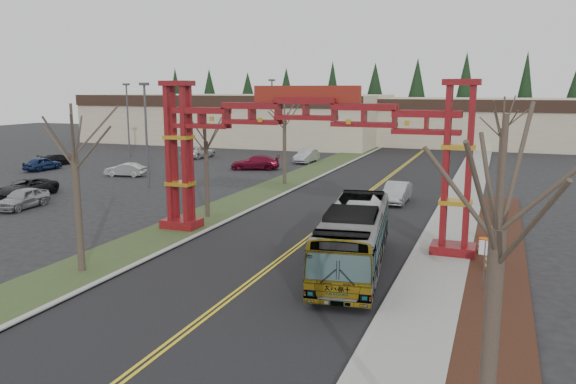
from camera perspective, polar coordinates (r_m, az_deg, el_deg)
The scene contains 34 objects.
road at distance 38.19m, azimuth 5.20°, elevation -2.34°, with size 12.00×110.00×0.02m, color black.
lane_line_left at distance 38.22m, azimuth 5.03°, elevation -2.30°, with size 0.12×100.00×0.01m, color yellow.
lane_line_right at distance 38.16m, azimuth 5.38°, elevation -2.33°, with size 0.12×100.00×0.01m, color yellow.
curb_right at distance 37.06m, azimuth 14.41°, elevation -2.92°, with size 0.30×110.00×0.15m, color #A3A39D.
sidewalk_right at distance 36.93m, azimuth 16.65°, elevation -3.08°, with size 2.60×110.00×0.14m, color gray.
landscape_strip at distance 22.52m, azimuth 20.37°, elevation -12.07°, with size 2.60×50.00×0.12m, color black.
grass_median at distance 41.00m, azimuth -5.62°, elevation -1.42°, with size 4.00×110.00×0.08m, color #344422.
curb_left at distance 40.22m, azimuth -3.26°, elevation -1.56°, with size 0.30×110.00×0.15m, color #A3A39D.
gateway_arch at distance 30.66m, azimuth 1.83°, elevation 5.86°, with size 18.20×1.60×8.90m.
retail_building_west at distance 92.10m, azimuth -4.96°, elevation 7.50°, with size 46.00×22.30×7.50m.
retail_building_east at distance 90.99m, azimuth 20.96°, elevation 6.66°, with size 38.00×20.30×7.00m.
conifer_treeline at distance 103.37m, azimuth 15.62°, elevation 8.98°, with size 116.10×5.60×13.00m.
transit_bus at distance 26.56m, azimuth 6.70°, elevation -4.66°, with size 2.59×11.08×3.09m, color #A3A5AB.
silver_sedan at distance 42.81m, azimuth 10.97°, elevation -0.07°, with size 1.62×4.64×1.53m, color #A5A8AD.
parked_car_near_a at distance 44.31m, azimuth -25.37°, elevation -0.59°, with size 1.72×4.28×1.46m, color #95999C.
parked_car_near_b at distance 57.10m, azimuth -16.20°, elevation 2.19°, with size 1.37×3.93×1.29m, color #BDBDBD.
parked_car_near_c at distance 48.94m, azimuth -25.04°, elevation 0.38°, with size 2.37×5.15×1.43m, color black.
parked_car_mid_a at distance 59.54m, azimuth -3.35°, elevation 3.01°, with size 2.10×5.16×1.50m, color maroon.
parked_car_mid_b at distance 64.21m, azimuth -23.67°, elevation 2.65°, with size 1.67×4.14×1.41m, color navy.
parked_car_far_a at distance 65.09m, azimuth 1.90°, elevation 3.67°, with size 1.62×4.65×1.53m, color #A9AEB1.
parked_car_far_b at distance 70.64m, azimuth -9.02°, elevation 4.03°, with size 2.34×5.08×1.41m, color silver.
parked_car_far_c at distance 68.30m, azimuth -22.29°, elevation 3.09°, with size 1.73×4.25×1.23m, color black.
bare_tree_median_near at distance 27.07m, azimuth -20.92°, elevation 3.70°, with size 3.32×3.32×7.80m.
bare_tree_median_mid at distance 36.98m, azimuth -8.35°, elevation 5.05°, with size 2.89×2.89×6.96m.
bare_tree_median_far at distance 49.77m, azimuth -0.36°, elevation 7.24°, with size 3.32×3.32×7.88m.
bare_tree_right_near at distance 10.45m, azimuth 20.55°, elevation -3.85°, with size 3.03×3.03×8.02m.
bare_tree_right_far at distance 40.25m, azimuth 20.96°, elevation 5.98°, with size 3.21×3.21×7.94m.
light_pole_near at distance 49.58m, azimuth -14.22°, elevation 6.36°, with size 0.78×0.39×8.95m.
light_pole_mid at distance 71.62m, azimuth -15.97°, elevation 7.50°, with size 0.79×0.39×9.08m.
light_pole_far at distance 78.54m, azimuth -1.64°, elevation 8.40°, with size 0.84×0.42×9.74m.
street_sign at distance 24.84m, azimuth 19.35°, elevation -6.11°, with size 0.50×0.16×2.23m.
barrel_south at distance 27.90m, azimuth 19.95°, elevation -6.68°, with size 0.56×0.56×1.04m.
barrel_mid at distance 30.64m, azimuth 19.18°, elevation -5.25°, with size 0.48×0.48×0.90m.
barrel_north at distance 32.54m, azimuth 20.09°, elevation -4.25°, with size 0.58×0.58×1.07m.
Camera 1 is at (9.94, -10.90, 8.43)m, focal length 35.00 mm.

